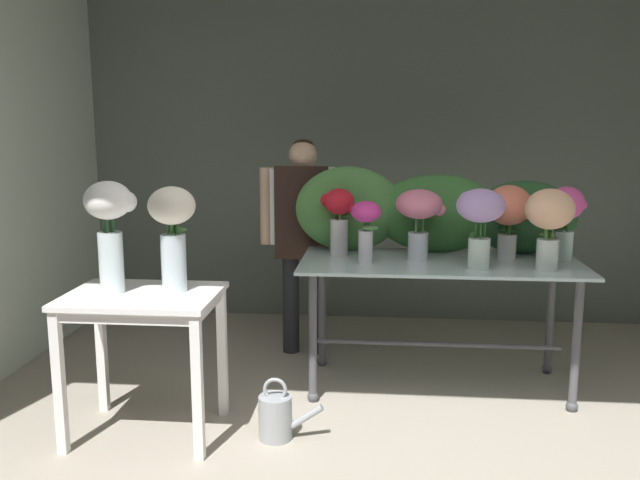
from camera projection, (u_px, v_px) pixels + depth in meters
The scene contains 16 objects.
ground_plane at pixel (375, 393), 4.23m from camera, with size 7.54×7.54×0.00m, color #9E9384.
wall_back at pixel (380, 143), 5.64m from camera, with size 5.04×0.12×3.00m, color slate.
display_table_glass at pixel (439, 283), 4.21m from camera, with size 1.74×0.81×0.83m.
side_table_white at pixel (143, 312), 3.57m from camera, with size 0.80×0.60×0.79m.
florist at pixel (303, 223), 4.80m from camera, with size 0.62×0.24×1.56m.
foliage_backdrop at pixel (440, 213), 4.42m from camera, with size 1.84×0.31×0.56m.
vase_lilac_freesia at pixel (480, 215), 3.92m from camera, with size 0.28×0.28×0.47m.
vase_magenta_stock at pixel (366, 225), 4.08m from camera, with size 0.18×0.18×0.38m.
vase_coral_hydrangea at pixel (508, 211), 4.21m from camera, with size 0.32×0.28×0.47m.
vase_peach_carnations at pixel (549, 218), 3.89m from camera, with size 0.28×0.28×0.48m.
vase_rosy_ranunculus at pixel (419, 213), 4.17m from camera, with size 0.31×0.29×0.44m.
vase_crimson_tulips at pixel (339, 216), 4.31m from camera, with size 0.23×0.19×0.44m.
vase_fuchsia_roses at pixel (566, 214), 4.16m from camera, with size 0.23×0.22×0.46m.
vase_white_roses_tall at pixel (110, 223), 3.50m from camera, with size 0.27×0.25×0.59m.
vase_cream_lisianthus_tall at pixel (173, 228), 3.54m from camera, with size 0.25×0.25×0.56m.
watering_can at pixel (276, 416), 3.60m from camera, with size 0.35×0.18×0.34m.
Camera 1 is at (0.02, -2.29, 1.70)m, focal length 37.68 mm.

